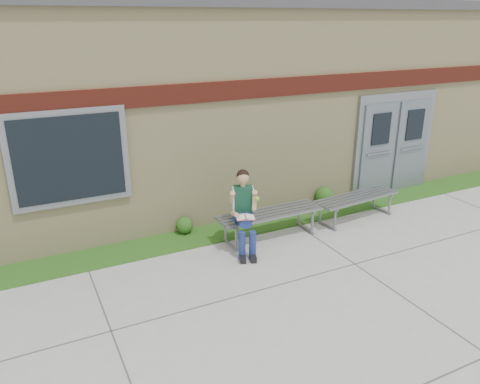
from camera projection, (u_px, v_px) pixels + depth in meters
ground at (323, 294)px, 6.92m from camera, size 80.00×80.00×0.00m
grass_strip at (244, 227)px, 9.10m from camera, size 16.00×0.80×0.02m
school_building at (181, 95)px, 11.21m from camera, size 16.20×6.22×4.20m
bench_left at (270, 218)px, 8.55m from camera, size 1.99×0.56×0.52m
bench_right at (356, 201)px, 9.39m from camera, size 1.92×0.70×0.49m
girl at (244, 209)px, 7.99m from camera, size 0.58×0.88×1.43m
shrub_mid at (185, 225)px, 8.78m from camera, size 0.32×0.32×0.32m
shrub_east at (324, 196)px, 10.09m from camera, size 0.40×0.40×0.40m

